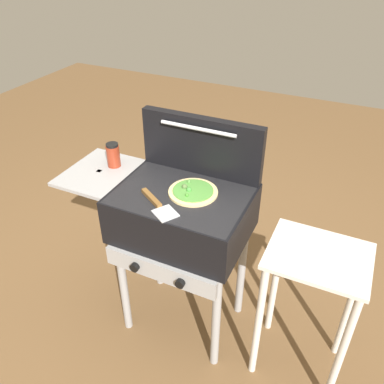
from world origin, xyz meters
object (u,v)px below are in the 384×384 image
object	(u,v)px
pizza_veggie	(193,191)
spatula	(157,204)
grill	(180,217)
sauce_jar	(113,155)
prep_table	(311,290)

from	to	relation	value
pizza_veggie	spatula	bearing A→B (deg)	-122.81
pizza_veggie	spatula	size ratio (longest dim) A/B	0.94
grill	pizza_veggie	size ratio (longest dim) A/B	4.09
sauce_jar	prep_table	bearing A→B (deg)	-4.11
grill	pizza_veggie	distance (m)	0.17
pizza_veggie	spatula	xyz separation A→B (m)	(-0.10, -0.16, -0.00)
sauce_jar	spatula	world-z (taller)	sauce_jar
grill	prep_table	world-z (taller)	grill
grill	pizza_veggie	world-z (taller)	pizza_veggie
pizza_veggie	prep_table	world-z (taller)	pizza_veggie
sauce_jar	prep_table	size ratio (longest dim) A/B	0.17
sauce_jar	spatula	distance (m)	0.44
grill	prep_table	xyz separation A→B (m)	(0.67, 0.00, -0.21)
grill	sauce_jar	xyz separation A→B (m)	(-0.42, 0.08, 0.21)
sauce_jar	prep_table	distance (m)	1.18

